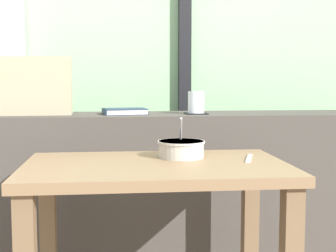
{
  "coord_description": "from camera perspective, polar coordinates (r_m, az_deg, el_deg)",
  "views": [
    {
      "loc": [
        -0.15,
        -1.69,
        1.0
      ],
      "look_at": [
        0.07,
        0.39,
        0.79
      ],
      "focal_mm": 51.78,
      "sensor_mm": 36.0,
      "label": 1
    }
  ],
  "objects": [
    {
      "name": "coaster_square",
      "position": [
        2.24,
        3.32,
        1.48
      ],
      "size": [
        0.1,
        0.1,
        0.0
      ],
      "primitive_type": "cube",
      "color": "black",
      "rests_on": "dark_console_ledge"
    },
    {
      "name": "window_divider_post",
      "position": [
        2.84,
        2.0,
        11.76
      ],
      "size": [
        0.07,
        0.05,
        2.6
      ],
      "primitive_type": "cube",
      "color": "black",
      "rests_on": "ground"
    },
    {
      "name": "breakfast_table",
      "position": [
        1.7,
        -1.42,
        -9.09
      ],
      "size": [
        0.9,
        0.57,
        0.71
      ],
      "color": "brown",
      "rests_on": "ground"
    },
    {
      "name": "fork_utensil",
      "position": [
        1.78,
        9.53,
        -3.77
      ],
      "size": [
        0.07,
        0.17,
        0.01
      ],
      "primitive_type": "cube",
      "rotation": [
        0.0,
        0.0,
        -0.32
      ],
      "color": "silver",
      "rests_on": "breakfast_table"
    },
    {
      "name": "soup_bowl",
      "position": [
        1.79,
        1.56,
        -2.71
      ],
      "size": [
        0.17,
        0.17,
        0.15
      ],
      "color": "#BCB7A8",
      "rests_on": "breakfast_table"
    },
    {
      "name": "outdoor_backdrop",
      "position": [
        2.9,
        -3.16,
        13.63
      ],
      "size": [
        4.8,
        0.08,
        2.8
      ],
      "primitive_type": "cube",
      "color": "#8EBC89",
      "rests_on": "ground"
    },
    {
      "name": "dark_console_ledge",
      "position": [
        2.32,
        -2.23,
        -8.84
      ],
      "size": [
        2.8,
        0.35,
        0.83
      ],
      "primitive_type": "cube",
      "color": "#423D38",
      "rests_on": "ground"
    },
    {
      "name": "juice_glass",
      "position": [
        2.23,
        3.32,
        2.72
      ],
      "size": [
        0.07,
        0.07,
        0.1
      ],
      "color": "white",
      "rests_on": "coaster_square"
    },
    {
      "name": "throw_pillow",
      "position": [
        2.27,
        -15.34,
        4.57
      ],
      "size": [
        0.33,
        0.15,
        0.26
      ],
      "primitive_type": "cube",
      "rotation": [
        0.0,
        0.0,
        0.04
      ],
      "color": "tan",
      "rests_on": "dark_console_ledge"
    },
    {
      "name": "closed_book",
      "position": [
        2.23,
        -5.16,
        1.73
      ],
      "size": [
        0.21,
        0.17,
        0.03
      ],
      "color": "#1E2D47",
      "rests_on": "dark_console_ledge"
    }
  ]
}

